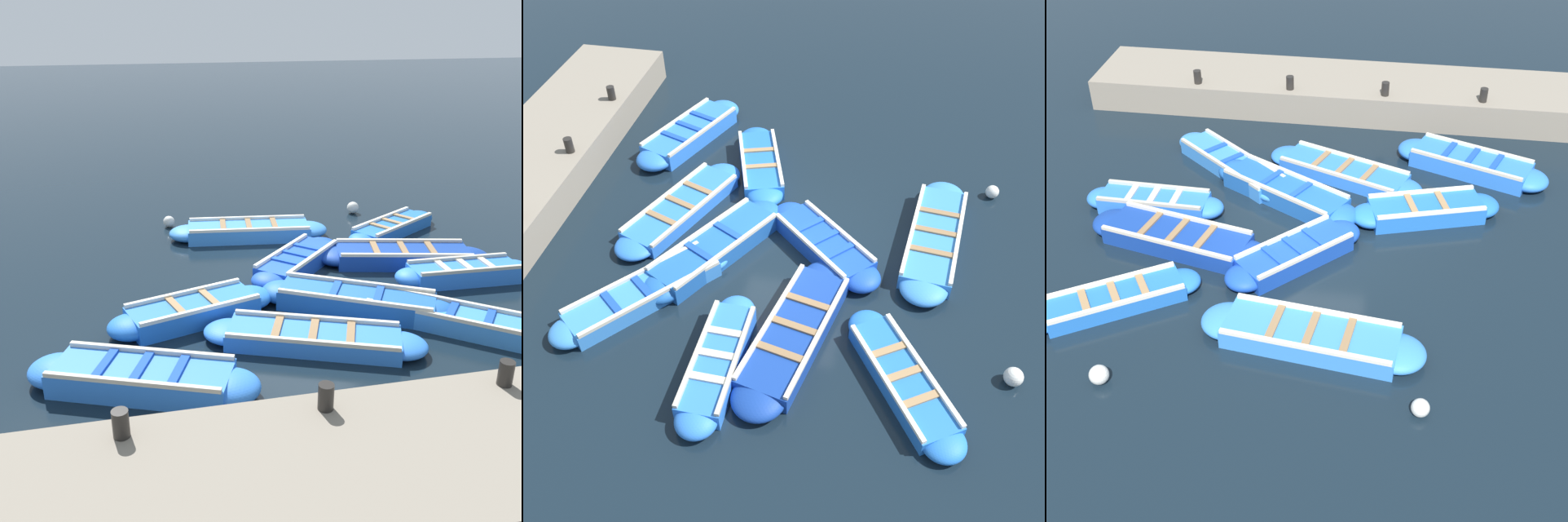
# 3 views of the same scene
# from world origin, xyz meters

# --- Properties ---
(ground_plane) EXTENTS (120.00, 120.00, 0.00)m
(ground_plane) POSITION_xyz_m (0.00, 0.00, 0.00)
(ground_plane) COLOR black
(boat_bow_out) EXTENTS (2.25, 3.93, 0.36)m
(boat_bow_out) POSITION_xyz_m (2.56, -0.51, 0.15)
(boat_bow_out) COLOR blue
(boat_bow_out) RESTS_ON ground
(boat_end_of_row) EXTENTS (3.02, 3.42, 0.40)m
(boat_end_of_row) POSITION_xyz_m (2.45, 2.15, 0.17)
(boat_end_of_row) COLOR #3884E0
(boat_end_of_row) RESTS_ON ground
(boat_inner_gap) EXTENTS (2.38, 3.16, 0.37)m
(boat_inner_gap) POSITION_xyz_m (-2.56, 3.20, 0.16)
(boat_inner_gap) COLOR blue
(boat_inner_gap) RESTS_ON ground
(boat_mid_row) EXTENTS (2.84, 2.78, 0.43)m
(boat_mid_row) POSITION_xyz_m (-0.76, 0.12, 0.19)
(boat_mid_row) COLOR #1947B7
(boat_mid_row) RESTS_ON ground
(boat_outer_left) EXTENTS (1.80, 4.06, 0.43)m
(boat_outer_left) POSITION_xyz_m (-0.58, 2.58, 0.19)
(boat_outer_left) COLOR navy
(boat_outer_left) RESTS_ON ground
(boat_broadside) EXTENTS (2.19, 3.75, 0.46)m
(boat_broadside) POSITION_xyz_m (3.26, -3.44, 0.20)
(boat_broadside) COLOR blue
(boat_broadside) RESTS_ON ground
(boat_stern_in) EXTENTS (2.59, 3.72, 0.46)m
(boat_stern_in) POSITION_xyz_m (1.44, 0.69, 0.20)
(boat_stern_in) COLOR #1E59AD
(boat_stern_in) RESTS_ON ground
(boat_outer_right) EXTENTS (0.83, 3.12, 0.43)m
(boat_outer_right) POSITION_xyz_m (0.61, 3.45, 0.19)
(boat_outer_right) COLOR blue
(boat_outer_right) RESTS_ON ground
(boat_drifting) EXTENTS (1.41, 4.11, 0.42)m
(boat_drifting) POSITION_xyz_m (-3.02, -0.53, 0.18)
(boat_drifting) COLOR #3884E0
(boat_drifting) RESTS_ON ground
(boat_centre) EXTENTS (1.78, 3.37, 0.44)m
(boat_centre) POSITION_xyz_m (1.17, -2.43, 0.19)
(boat_centre) COLOR blue
(boat_centre) RESTS_ON ground
(quay_wall) EXTENTS (2.49, 13.28, 0.81)m
(quay_wall) POSITION_xyz_m (6.28, 0.00, 0.41)
(quay_wall) COLOR gray
(quay_wall) RESTS_ON ground
(bollard_north) EXTENTS (0.20, 0.20, 0.35)m
(bollard_north) POSITION_xyz_m (5.39, -3.71, 0.99)
(bollard_north) COLOR black
(bollard_north) RESTS_ON quay_wall
(bollard_mid_north) EXTENTS (0.20, 0.20, 0.35)m
(bollard_mid_north) POSITION_xyz_m (5.39, -1.24, 0.99)
(bollard_mid_north) COLOR black
(bollard_mid_north) RESTS_ON quay_wall
(bollard_mid_south) EXTENTS (0.20, 0.20, 0.35)m
(bollard_mid_south) POSITION_xyz_m (5.39, 1.24, 0.99)
(bollard_mid_south) COLOR black
(bollard_mid_south) RESTS_ON quay_wall
(bollard_south) EXTENTS (0.20, 0.20, 0.35)m
(bollard_south) POSITION_xyz_m (5.39, 3.71, 0.99)
(bollard_south) COLOR black
(bollard_south) RESTS_ON quay_wall
(buoy_orange_near) EXTENTS (0.33, 0.33, 0.33)m
(buoy_orange_near) POSITION_xyz_m (-4.41, 2.79, 0.17)
(buoy_orange_near) COLOR silver
(buoy_orange_near) RESTS_ON ground
(buoy_yellow_far) EXTENTS (0.30, 0.30, 0.30)m
(buoy_yellow_far) POSITION_xyz_m (-4.32, -2.46, 0.15)
(buoy_yellow_far) COLOR silver
(buoy_yellow_far) RESTS_ON ground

